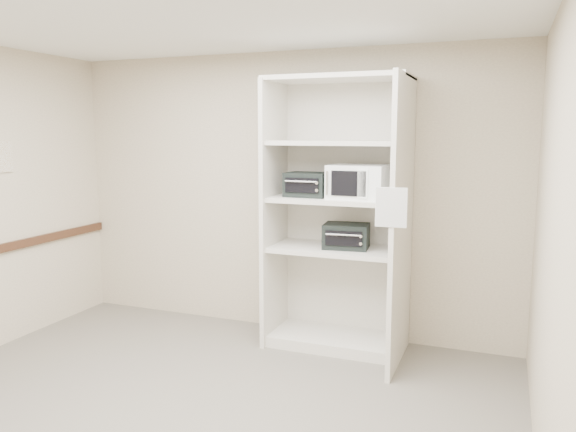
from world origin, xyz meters
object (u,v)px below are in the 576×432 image
(microwave, at_px, (358,182))
(toaster_oven_lower, at_px, (346,236))
(shelving_unit, at_px, (342,224))
(toaster_oven_upper, at_px, (308,185))

(microwave, distance_m, toaster_oven_lower, 0.50)
(shelving_unit, bearing_deg, toaster_oven_lower, -0.74)
(toaster_oven_upper, bearing_deg, shelving_unit, 6.97)
(shelving_unit, distance_m, toaster_oven_lower, 0.11)
(microwave, relative_size, toaster_oven_upper, 1.30)
(toaster_oven_lower, bearing_deg, toaster_oven_upper, 177.83)
(shelving_unit, distance_m, microwave, 0.41)
(shelving_unit, xyz_separation_m, microwave, (0.15, -0.03, 0.39))
(microwave, bearing_deg, toaster_oven_lower, 167.86)
(toaster_oven_lower, bearing_deg, microwave, -21.25)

